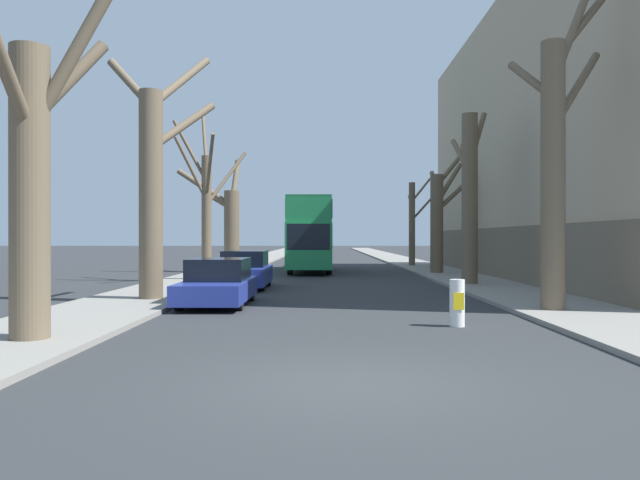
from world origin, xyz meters
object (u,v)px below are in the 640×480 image
object	(u,v)px
street_tree_left_1	(154,181)
street_tree_right_0	(555,158)
double_decker_bus	(311,231)
parked_car_1	(245,271)
traffic_bollard	(457,303)
street_tree_right_2	(439,217)
street_tree_left_2	(206,204)
street_tree_right_3	(413,221)
street_tree_left_0	(33,174)
street_tree_left_3	(229,224)
street_tree_right_1	(469,194)
parked_car_0	(218,283)

from	to	relation	value
street_tree_left_1	street_tree_right_0	xyz separation A→B (m)	(11.46, -2.97, 0.34)
street_tree_left_1	double_decker_bus	world-z (taller)	street_tree_left_1
parked_car_1	traffic_bollard	xyz separation A→B (m)	(6.17, -10.65, -0.16)
street_tree_right_0	street_tree_right_2	bearing A→B (deg)	89.55
street_tree_left_1	street_tree_right_0	world-z (taller)	street_tree_right_0
street_tree_left_2	street_tree_right_3	size ratio (longest dim) A/B	1.26
street_tree_left_0	street_tree_right_0	bearing A→B (deg)	23.34
traffic_bollard	street_tree_left_3	bearing A→B (deg)	111.17
street_tree_left_0	street_tree_right_2	bearing A→B (deg)	62.59
street_tree_left_0	double_decker_bus	distance (m)	25.88
street_tree_right_2	street_tree_left_3	bearing A→B (deg)	170.12
street_tree_left_3	street_tree_right_1	xyz separation A→B (m)	(11.55, -10.21, 0.98)
street_tree_left_3	street_tree_right_0	distance (m)	22.81
street_tree_left_3	traffic_bollard	size ratio (longest dim) A/B	6.33
parked_car_0	street_tree_right_2	bearing A→B (deg)	58.71
street_tree_right_0	parked_car_0	distance (m)	10.11
street_tree_left_1	street_tree_right_3	xyz separation A→B (m)	(11.46, 23.48, -0.62)
street_tree_right_2	traffic_bollard	bearing A→B (deg)	-99.24
street_tree_right_3	street_tree_right_1	bearing A→B (deg)	-90.30
street_tree_left_3	traffic_bollard	distance (m)	23.74
street_tree_right_0	street_tree_right_3	xyz separation A→B (m)	(-0.00, 26.45, -0.96)
double_decker_bus	parked_car_1	bearing A→B (deg)	-100.84
street_tree_left_3	street_tree_right_1	size ratio (longest dim) A/B	0.92
street_tree_left_0	street_tree_left_3	xyz separation A→B (m)	(-0.11, 24.55, -0.36)
street_tree_left_3	parked_car_1	world-z (taller)	street_tree_left_3
street_tree_left_2	parked_car_1	world-z (taller)	street_tree_left_2
street_tree_left_2	double_decker_bus	distance (m)	9.84
double_decker_bus	street_tree_right_0	bearing A→B (deg)	-71.31
traffic_bollard	street_tree_right_3	bearing A→B (deg)	83.86
street_tree_right_2	street_tree_right_1	bearing A→B (deg)	-91.61
street_tree_left_0	street_tree_right_2	distance (m)	25.35
street_tree_right_0	street_tree_right_2	xyz separation A→B (m)	(0.14, 17.53, -0.95)
street_tree_right_2	traffic_bollard	distance (m)	20.41
street_tree_left_3	parked_car_1	size ratio (longest dim) A/B	1.55
street_tree_left_2	street_tree_right_0	world-z (taller)	street_tree_right_0
street_tree_left_3	street_tree_right_3	world-z (taller)	street_tree_left_3
street_tree_left_2	street_tree_right_2	xyz separation A→B (m)	(11.65, 5.68, -0.39)
street_tree_left_0	street_tree_left_3	bearing A→B (deg)	90.26
street_tree_left_0	parked_car_1	size ratio (longest dim) A/B	1.65
street_tree_right_0	parked_car_0	xyz separation A→B (m)	(-9.28, 2.02, -3.46)
street_tree_left_1	street_tree_right_1	xyz separation A→B (m)	(11.37, 6.40, 0.04)
street_tree_right_0	traffic_bollard	distance (m)	5.34
double_decker_bus	traffic_bollard	distance (m)	23.33
street_tree_left_0	double_decker_bus	world-z (taller)	street_tree_left_0
street_tree_left_0	double_decker_bus	size ratio (longest dim) A/B	0.70
double_decker_bus	street_tree_right_1	bearing A→B (deg)	-58.40
street_tree_right_3	street_tree_left_3	bearing A→B (deg)	-149.43
parked_car_1	street_tree_left_0	bearing A→B (deg)	-99.69
street_tree_left_0	parked_car_1	bearing A→B (deg)	80.31
street_tree_left_1	street_tree_right_3	world-z (taller)	street_tree_left_1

